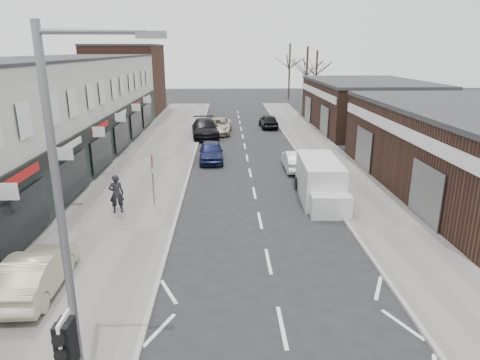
{
  "coord_description": "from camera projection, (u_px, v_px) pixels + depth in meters",
  "views": [
    {
      "loc": [
        -1.57,
        -8.43,
        7.64
      ],
      "look_at": [
        -1.0,
        7.99,
        2.6
      ],
      "focal_mm": 32.0,
      "sensor_mm": 36.0,
      "label": 1
    }
  ],
  "objects": [
    {
      "name": "parked_car_right_b",
      "position": [
        269.0,
        121.0,
        43.11
      ],
      "size": [
        1.83,
        4.14,
        1.39
      ],
      "primitive_type": "imported",
      "rotation": [
        0.0,
        0.0,
        3.19
      ],
      "color": "black",
      "rests_on": "ground"
    },
    {
      "name": "warning_sign",
      "position": [
        153.0,
        165.0,
        21.0
      ],
      "size": [
        0.12,
        0.8,
        2.7
      ],
      "color": "slate",
      "rests_on": "pavement_left"
    },
    {
      "name": "parked_car_right_a",
      "position": [
        295.0,
        160.0,
        28.08
      ],
      "size": [
        1.4,
        3.94,
        1.29
      ],
      "primitive_type": "imported",
      "rotation": [
        0.0,
        0.0,
        3.13
      ],
      "color": "silver",
      "rests_on": "ground"
    },
    {
      "name": "tree_far_c",
      "position": [
        288.0,
        99.0,
        67.96
      ],
      "size": [
        3.6,
        3.6,
        8.5
      ],
      "primitive_type": null,
      "color": "#382D26",
      "rests_on": "ground"
    },
    {
      "name": "traffic_light",
      "position": [
        68.0,
        357.0,
        7.57
      ],
      "size": [
        0.28,
        0.6,
        3.1
      ],
      "color": "slate",
      "rests_on": "pavement_left"
    },
    {
      "name": "white_van",
      "position": [
        320.0,
        181.0,
        22.35
      ],
      "size": [
        2.16,
        5.59,
        2.14
      ],
      "rotation": [
        0.0,
        0.0,
        -0.05
      ],
      "color": "silver",
      "rests_on": "ground"
    },
    {
      "name": "pavement_left",
      "position": [
        155.0,
        158.0,
        31.13
      ],
      "size": [
        5.5,
        64.0,
        0.12
      ],
      "primitive_type": "cube",
      "color": "slate",
      "rests_on": "ground"
    },
    {
      "name": "tree_far_b",
      "position": [
        315.0,
        104.0,
        62.32
      ],
      "size": [
        3.6,
        3.6,
        7.5
      ],
      "primitive_type": null,
      "color": "#382D26",
      "rests_on": "ground"
    },
    {
      "name": "pavement_right",
      "position": [
        325.0,
        156.0,
        31.54
      ],
      "size": [
        3.5,
        64.0,
        0.12
      ],
      "primitive_type": "cube",
      "color": "slate",
      "rests_on": "ground"
    },
    {
      "name": "right_unit_far",
      "position": [
        366.0,
        106.0,
        42.59
      ],
      "size": [
        10.0,
        16.0,
        4.5
      ],
      "primitive_type": "cube",
      "color": "#332017",
      "rests_on": "ground"
    },
    {
      "name": "street_lamp",
      "position": [
        70.0,
        216.0,
        8.08
      ],
      "size": [
        2.23,
        0.22,
        8.0
      ],
      "color": "slate",
      "rests_on": "pavement_left"
    },
    {
      "name": "sedan_on_pavement",
      "position": [
        36.0,
        272.0,
        13.69
      ],
      "size": [
        1.56,
        4.19,
        1.37
      ],
      "primitive_type": "imported",
      "rotation": [
        0.0,
        0.0,
        3.17
      ],
      "color": "#AAA588",
      "rests_on": "pavement_left"
    },
    {
      "name": "pedestrian",
      "position": [
        116.0,
        194.0,
        20.3
      ],
      "size": [
        0.79,
        0.62,
        1.89
      ],
      "primitive_type": "imported",
      "rotation": [
        0.0,
        0.0,
        3.42
      ],
      "color": "black",
      "rests_on": "pavement_left"
    },
    {
      "name": "parked_car_left_a",
      "position": [
        211.0,
        152.0,
        30.16
      ],
      "size": [
        1.81,
        4.19,
        1.41
      ],
      "primitive_type": "imported",
      "rotation": [
        0.0,
        0.0,
        0.04
      ],
      "color": "#151B42",
      "rests_on": "ground"
    },
    {
      "name": "shop_terrace_left",
      "position": [
        40.0,
        116.0,
        27.5
      ],
      "size": [
        8.0,
        41.0,
        7.1
      ],
      "primitive_type": "cube",
      "color": "beige",
      "rests_on": "ground"
    },
    {
      "name": "parked_car_left_c",
      "position": [
        218.0,
        126.0,
        40.25
      ],
      "size": [
        2.63,
        5.2,
        1.41
      ],
      "primitive_type": "imported",
      "rotation": [
        0.0,
        0.0,
        -0.06
      ],
      "color": "beige",
      "rests_on": "ground"
    },
    {
      "name": "brick_block_far",
      "position": [
        127.0,
        81.0,
        51.73
      ],
      "size": [
        8.0,
        10.0,
        8.0
      ],
      "primitive_type": "cube",
      "color": "#40241B",
      "rests_on": "ground"
    },
    {
      "name": "tree_far_a",
      "position": [
        305.0,
        110.0,
        56.51
      ],
      "size": [
        3.6,
        3.6,
        8.0
      ],
      "primitive_type": null,
      "color": "#382D26",
      "rests_on": "ground"
    },
    {
      "name": "parked_car_left_b",
      "position": [
        205.0,
        128.0,
        38.43
      ],
      "size": [
        2.83,
        5.82,
        1.63
      ],
      "primitive_type": "imported",
      "rotation": [
        0.0,
        0.0,
        0.1
      ],
      "color": "black",
      "rests_on": "ground"
    }
  ]
}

